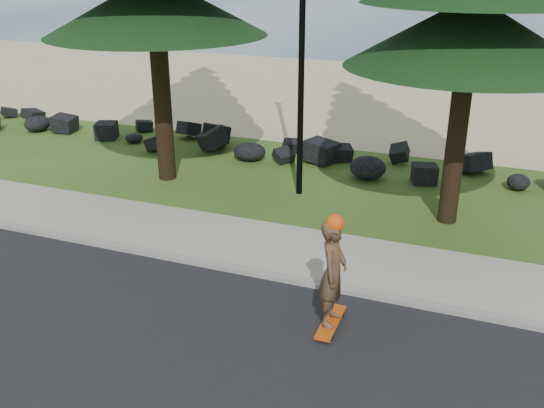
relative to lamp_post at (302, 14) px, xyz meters
The scene contains 9 objects.
ground 5.23m from the lamp_post, 90.00° to the right, with size 160.00×160.00×0.00m, color #304C17.
road 8.74m from the lamp_post, 90.00° to the right, with size 160.00×7.00×0.02m, color black.
kerb 5.79m from the lamp_post, 90.00° to the right, with size 160.00×0.20×0.10m, color gray.
sidewalk 5.08m from the lamp_post, 90.00° to the right, with size 160.00×2.00×0.08m, color gray.
beach_sand 12.03m from the lamp_post, 90.00° to the left, with size 160.00×15.00×0.01m, color #CBB987.
ocean 47.98m from the lamp_post, 90.00° to the left, with size 160.00×58.00×0.01m, color #3F6179.
seawall_boulders 4.78m from the lamp_post, 90.00° to the left, with size 60.00×2.40×1.10m, color black, non-canonical shape.
lamp_post is the anchor object (origin of this frame).
skateboarder 6.50m from the lamp_post, 66.52° to the right, with size 0.41×1.02×1.89m.
Camera 1 is at (4.23, -9.71, 5.38)m, focal length 40.00 mm.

